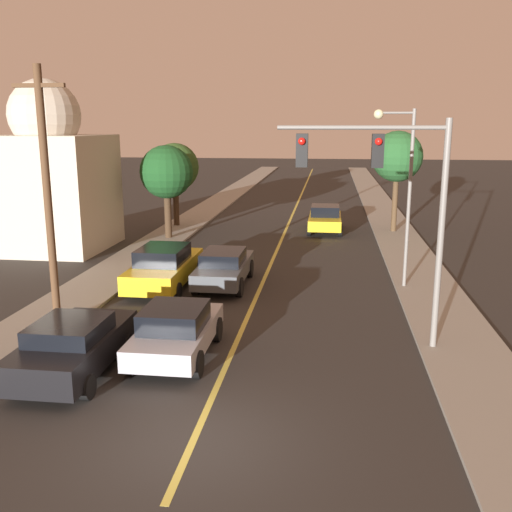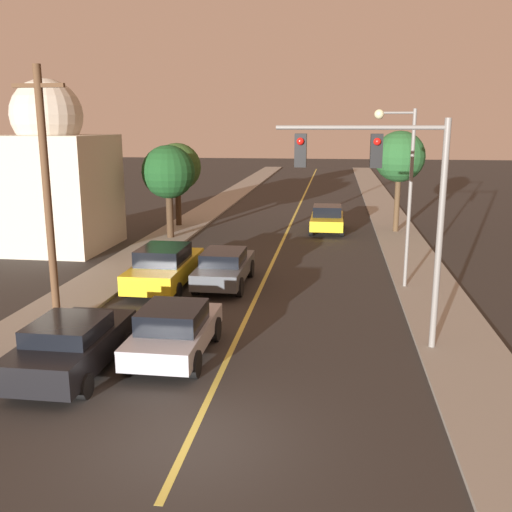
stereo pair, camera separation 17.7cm
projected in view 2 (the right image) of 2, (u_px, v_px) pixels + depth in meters
ground_plane at (188, 442)px, 11.51m from camera, size 200.00×200.00×0.00m
road_surface at (300, 204)px, 46.26m from camera, size 10.48×80.00×0.01m
sidewalk_left at (222, 202)px, 47.11m from camera, size 2.50×80.00×0.12m
sidewalk_right at (382, 205)px, 45.37m from camera, size 2.50×80.00×0.12m
car_near_lane_front at (174, 330)px, 15.62m from camera, size 1.96×4.13×1.48m
car_near_lane_second at (224, 267)px, 22.56m from camera, size 1.89×4.60×1.46m
car_outer_lane_front at (72, 345)px, 14.58m from camera, size 2.02×4.29×1.47m
car_outer_lane_second at (165, 266)px, 22.45m from camera, size 2.06×5.16×1.65m
car_far_oncoming at (327, 218)px, 34.10m from camera, size 2.01×4.47×1.55m
traffic_signal_mast at (388, 187)px, 15.37m from camera, size 4.59×0.42×6.33m
streetlamp_right at (402, 175)px, 21.35m from camera, size 1.53×0.36×6.73m
utility_pole_left at (47, 194)px, 17.22m from camera, size 1.60×0.24×7.86m
tree_left_near at (177, 168)px, 35.10m from camera, size 2.94×2.94×5.08m
tree_left_far at (168, 173)px, 31.15m from camera, size 2.90×2.90×5.09m
tree_right_near at (400, 157)px, 32.80m from camera, size 2.93×2.93×5.83m
domed_building_left at (52, 178)px, 28.93m from camera, size 5.53×5.53×8.50m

